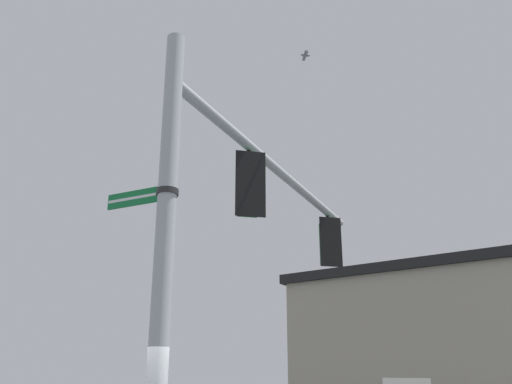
{
  "coord_description": "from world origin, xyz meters",
  "views": [
    {
      "loc": [
        -0.45,
        -7.43,
        1.89
      ],
      "look_at": [
        1.74,
        2.19,
        5.46
      ],
      "focal_mm": 40.26,
      "sensor_mm": 36.0,
      "label": 1
    }
  ],
  "objects_px": {
    "traffic_light_nearest_pole": "(248,187)",
    "bird_flying": "(305,55)",
    "traffic_light_mid_inner": "(328,243)",
    "street_name_sign": "(152,195)"
  },
  "relations": [
    {
      "from": "traffic_light_mid_inner",
      "to": "bird_flying",
      "type": "distance_m",
      "value": 4.98
    },
    {
      "from": "street_name_sign",
      "to": "bird_flying",
      "type": "height_order",
      "value": "bird_flying"
    },
    {
      "from": "traffic_light_nearest_pole",
      "to": "street_name_sign",
      "type": "xyz_separation_m",
      "value": [
        -1.74,
        -1.81,
        -0.93
      ]
    },
    {
      "from": "traffic_light_mid_inner",
      "to": "traffic_light_nearest_pole",
      "type": "bearing_deg",
      "value": -128.45
    },
    {
      "from": "traffic_light_nearest_pole",
      "to": "bird_flying",
      "type": "height_order",
      "value": "bird_flying"
    },
    {
      "from": "street_name_sign",
      "to": "bird_flying",
      "type": "bearing_deg",
      "value": 26.45
    },
    {
      "from": "bird_flying",
      "to": "traffic_light_mid_inner",
      "type": "bearing_deg",
      "value": 66.06
    },
    {
      "from": "bird_flying",
      "to": "street_name_sign",
      "type": "bearing_deg",
      "value": -153.55
    },
    {
      "from": "traffic_light_nearest_pole",
      "to": "bird_flying",
      "type": "bearing_deg",
      "value": -23.44
    },
    {
      "from": "traffic_light_mid_inner",
      "to": "bird_flying",
      "type": "relative_size",
      "value": 4.16
    }
  ]
}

